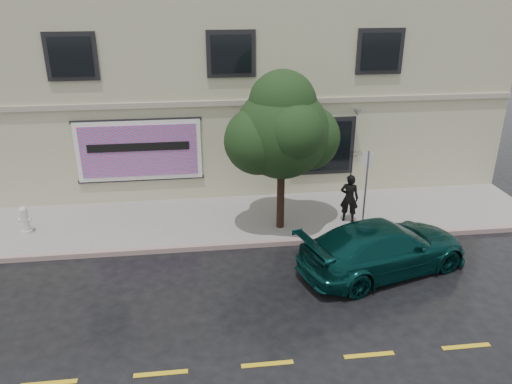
{
  "coord_description": "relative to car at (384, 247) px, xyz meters",
  "views": [
    {
      "loc": [
        -1.25,
        -11.58,
        7.4
      ],
      "look_at": [
        0.47,
        2.2,
        1.48
      ],
      "focal_mm": 35.0,
      "sensor_mm": 36.0,
      "label": 1
    }
  ],
  "objects": [
    {
      "name": "sidewalk",
      "position": [
        -3.68,
        3.48,
        -0.63
      ],
      "size": [
        20.0,
        3.5,
        0.15
      ],
      "primitive_type": "cube",
      "color": "gray",
      "rests_on": "ground"
    },
    {
      "name": "car",
      "position": [
        0.0,
        0.0,
        0.0
      ],
      "size": [
        5.25,
        3.45,
        1.41
      ],
      "primitive_type": "imported",
      "rotation": [
        0.0,
        0.0,
        1.87
      ],
      "color": "#083332",
      "rests_on": "ground"
    },
    {
      "name": "sign_pole",
      "position": [
        0.05,
        1.93,
        1.04
      ],
      "size": [
        0.32,
        0.13,
        2.67
      ],
      "rotation": [
        0.0,
        0.0,
        -0.35
      ],
      "color": "#92939A",
      "rests_on": "sidewalk"
    },
    {
      "name": "fire_hydrant",
      "position": [
        -10.3,
        3.23,
        -0.12
      ],
      "size": [
        0.36,
        0.34,
        0.88
      ],
      "rotation": [
        0.0,
        0.0,
        -0.35
      ],
      "color": "silver",
      "rests_on": "sidewalk"
    },
    {
      "name": "road_marking",
      "position": [
        -3.68,
        -3.27,
        -0.7
      ],
      "size": [
        19.0,
        0.12,
        0.01
      ],
      "primitive_type": "cube",
      "color": "gold",
      "rests_on": "ground"
    },
    {
      "name": "building",
      "position": [
        -3.68,
        9.23,
        2.8
      ],
      "size": [
        20.0,
        8.12,
        7.0
      ],
      "color": "#B8B694",
      "rests_on": "ground"
    },
    {
      "name": "billboard",
      "position": [
        -6.88,
        5.15,
        1.35
      ],
      "size": [
        4.3,
        0.16,
        2.2
      ],
      "color": "white",
      "rests_on": "ground"
    },
    {
      "name": "street_tree",
      "position": [
        -2.41,
        2.66,
        2.55
      ],
      "size": [
        2.78,
        2.78,
        4.51
      ],
      "color": "black",
      "rests_on": "sidewalk"
    },
    {
      "name": "umbrella",
      "position": [
        -0.15,
        2.79,
        1.43
      ],
      "size": [
        1.14,
        1.14,
        0.73
      ],
      "primitive_type": "imported",
      "rotation": [
        0.0,
        0.0,
        0.16
      ],
      "color": "black",
      "rests_on": "pedestrian"
    },
    {
      "name": "pedestrian",
      "position": [
        -0.15,
        2.79,
        0.25
      ],
      "size": [
        0.69,
        0.58,
        1.61
      ],
      "primitive_type": "imported",
      "rotation": [
        0.0,
        0.0,
        2.74
      ],
      "color": "black",
      "rests_on": "sidewalk"
    },
    {
      "name": "curb",
      "position": [
        -3.68,
        1.73,
        -0.63
      ],
      "size": [
        20.0,
        0.18,
        0.16
      ],
      "primitive_type": "cube",
      "color": "gray",
      "rests_on": "ground"
    },
    {
      "name": "ground",
      "position": [
        -3.68,
        0.23,
        -0.7
      ],
      "size": [
        90.0,
        90.0,
        0.0
      ],
      "primitive_type": "plane",
      "color": "black",
      "rests_on": "ground"
    }
  ]
}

